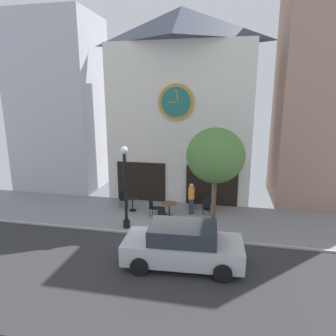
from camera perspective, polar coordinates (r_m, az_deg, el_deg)
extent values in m
cube|color=gray|center=(15.49, 2.40, -9.56)|extent=(25.86, 4.52, 0.05)
cube|color=#2D2D30|center=(10.80, -2.49, -20.62)|extent=(25.86, 6.30, 0.05)
cube|color=#A8A5A0|center=(13.46, 0.84, -12.97)|extent=(25.86, 0.12, 0.08)
cube|color=silver|center=(18.09, 2.37, 8.54)|extent=(8.28, 2.89, 8.96)
pyramid|color=#383D4C|center=(18.44, 2.55, 25.66)|extent=(7.45, 4.05, 1.93)
cylinder|color=#B7842D|center=(16.54, 1.56, 12.46)|extent=(1.97, 0.10, 1.97)
cylinder|color=#1E6660|center=(16.48, 1.52, 12.46)|extent=(1.61, 0.04, 1.61)
cube|color=#B7842D|center=(16.48, 0.72, 12.42)|extent=(0.44, 0.03, 0.08)
cube|color=#B7842D|center=(16.42, 1.76, 13.63)|extent=(0.20, 0.03, 0.69)
cube|color=black|center=(17.72, -5.14, -2.58)|extent=(2.90, 0.10, 2.30)
cube|color=black|center=(17.04, 8.35, -3.33)|extent=(2.90, 0.10, 2.30)
cube|color=#72A84C|center=(16.40, 9.31, 0.67)|extent=(2.65, 0.90, 0.12)
cube|color=#B2B2BC|center=(21.53, -19.96, 11.34)|extent=(5.38, 4.18, 11.06)
cube|color=#9E7A66|center=(19.33, 28.93, 13.14)|extent=(5.66, 4.35, 12.94)
cylinder|color=black|center=(14.47, -7.92, -10.52)|extent=(0.32, 0.32, 0.36)
cylinder|color=black|center=(13.90, -8.13, -4.53)|extent=(0.14, 0.14, 3.53)
sphere|color=white|center=(13.44, -8.41, 3.40)|extent=(0.36, 0.36, 0.36)
cylinder|color=brown|center=(13.31, 8.71, -7.15)|extent=(0.20, 0.20, 2.76)
ellipsoid|color=#4C7A38|center=(12.70, 9.07, 2.37)|extent=(2.47, 2.22, 2.35)
cylinder|color=black|center=(16.36, -6.79, -6.94)|extent=(0.07, 0.07, 0.70)
cylinder|color=black|center=(16.48, -6.76, -8.04)|extent=(0.40, 0.40, 0.03)
cylinder|color=black|center=(16.24, -6.83, -5.78)|extent=(0.61, 0.61, 0.03)
cylinder|color=black|center=(15.43, 0.26, -8.06)|extent=(0.07, 0.07, 0.74)
cylinder|color=black|center=(15.56, 0.26, -9.27)|extent=(0.40, 0.40, 0.03)
cylinder|color=brown|center=(15.30, 0.26, -6.78)|extent=(0.78, 0.78, 0.03)
cylinder|color=black|center=(16.56, 7.54, -6.67)|extent=(0.07, 0.07, 0.73)
cylinder|color=black|center=(16.68, 7.50, -7.80)|extent=(0.40, 0.40, 0.03)
cylinder|color=black|center=(16.44, 7.58, -5.47)|extent=(0.68, 0.68, 0.03)
cube|color=black|center=(16.93, -8.47, -5.94)|extent=(0.56, 0.56, 0.04)
cube|color=black|center=(17.02, -8.70, -5.04)|extent=(0.32, 0.27, 0.45)
cylinder|color=black|center=(16.80, -8.80, -6.91)|extent=(0.03, 0.03, 0.45)
cylinder|color=black|center=(16.91, -7.71, -6.75)|extent=(0.03, 0.03, 0.45)
cylinder|color=black|center=(17.11, -9.18, -6.56)|extent=(0.03, 0.03, 0.45)
cylinder|color=black|center=(17.21, -8.10, -6.39)|extent=(0.03, 0.03, 0.45)
cube|color=black|center=(14.76, -1.07, -8.75)|extent=(0.42, 0.42, 0.04)
cube|color=black|center=(14.51, -1.27, -8.19)|extent=(0.38, 0.06, 0.45)
cylinder|color=black|center=(14.95, -0.25, -9.38)|extent=(0.03, 0.03, 0.45)
cylinder|color=black|center=(15.04, -1.52, -9.24)|extent=(0.03, 0.03, 0.45)
cylinder|color=black|center=(14.65, -0.61, -9.88)|extent=(0.03, 0.03, 0.45)
cylinder|color=black|center=(14.74, -1.90, -9.73)|extent=(0.03, 0.03, 0.45)
cube|color=black|center=(15.87, 7.36, -7.24)|extent=(0.41, 0.41, 0.04)
cube|color=black|center=(15.62, 7.35, -6.70)|extent=(0.38, 0.05, 0.45)
cylinder|color=black|center=(16.10, 7.98, -7.81)|extent=(0.03, 0.03, 0.45)
cylinder|color=black|center=(16.12, 6.76, -7.75)|extent=(0.03, 0.03, 0.45)
cylinder|color=black|center=(15.78, 7.92, -8.25)|extent=(0.03, 0.03, 0.45)
cylinder|color=black|center=(15.80, 6.68, -8.19)|extent=(0.03, 0.03, 0.45)
cube|color=black|center=(15.51, -2.66, -7.64)|extent=(0.47, 0.47, 0.04)
cube|color=black|center=(15.50, -3.28, -6.77)|extent=(0.11, 0.38, 0.45)
cylinder|color=black|center=(15.38, -2.34, -8.72)|extent=(0.03, 0.03, 0.45)
cylinder|color=black|center=(15.67, -1.82, -8.29)|extent=(0.03, 0.03, 0.45)
cylinder|color=black|center=(15.52, -3.49, -8.53)|extent=(0.03, 0.03, 0.45)
cylinder|color=black|center=(15.80, -2.96, -8.11)|extent=(0.03, 0.03, 0.45)
cube|color=black|center=(16.54, 4.77, -6.31)|extent=(0.44, 0.44, 0.04)
cube|color=black|center=(16.46, 4.16, -5.56)|extent=(0.08, 0.38, 0.45)
cylinder|color=black|center=(16.45, 5.35, -7.26)|extent=(0.03, 0.03, 0.45)
cylinder|color=black|center=(16.77, 5.35, -6.85)|extent=(0.03, 0.03, 0.45)
cylinder|color=black|center=(16.46, 4.16, -7.23)|extent=(0.03, 0.03, 0.45)
cylinder|color=black|center=(16.77, 4.18, -6.82)|extent=(0.03, 0.03, 0.45)
cylinder|color=#2D2D38|center=(15.82, 4.45, -7.33)|extent=(0.37, 0.37, 0.85)
cylinder|color=orange|center=(15.58, 4.50, -4.84)|extent=(0.45, 0.45, 0.60)
sphere|color=tan|center=(15.45, 4.53, -3.39)|extent=(0.22, 0.22, 0.22)
cube|color=#B7BABF|center=(11.31, 2.85, -15.26)|extent=(4.40, 2.05, 0.75)
cube|color=#262B33|center=(11.01, 2.89, -12.27)|extent=(2.50, 1.72, 0.60)
cylinder|color=black|center=(10.66, 10.41, -19.16)|extent=(0.65, 0.26, 0.64)
cylinder|color=black|center=(12.21, 10.12, -14.63)|extent=(0.65, 0.26, 0.64)
cylinder|color=black|center=(10.89, -5.49, -18.22)|extent=(0.65, 0.26, 0.64)
cylinder|color=black|center=(12.41, -3.49, -13.94)|extent=(0.65, 0.26, 0.64)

